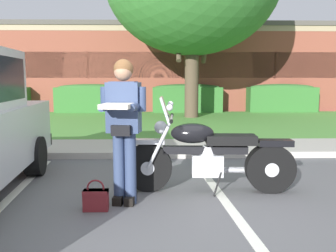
# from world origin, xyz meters

# --- Properties ---
(ground_plane) EXTENTS (140.00, 140.00, 0.00)m
(ground_plane) POSITION_xyz_m (0.00, 0.00, 0.00)
(ground_plane) COLOR #565659
(curb_strip) EXTENTS (60.00, 0.20, 0.12)m
(curb_strip) POSITION_xyz_m (0.00, 2.64, 0.06)
(curb_strip) COLOR #ADA89E
(curb_strip) RESTS_ON ground
(concrete_walk) EXTENTS (60.00, 1.50, 0.08)m
(concrete_walk) POSITION_xyz_m (0.00, 3.49, 0.04)
(concrete_walk) COLOR #ADA89E
(concrete_walk) RESTS_ON ground
(grass_lawn) EXTENTS (60.00, 7.04, 0.06)m
(grass_lawn) POSITION_xyz_m (0.00, 7.76, 0.03)
(grass_lawn) COLOR #518E3D
(grass_lawn) RESTS_ON ground
(stall_stripe_0) EXTENTS (0.43, 4.40, 0.01)m
(stall_stripe_0) POSITION_xyz_m (-2.01, 0.20, 0.00)
(stall_stripe_0) COLOR silver
(stall_stripe_0) RESTS_ON ground
(stall_stripe_1) EXTENTS (0.43, 4.40, 0.01)m
(stall_stripe_1) POSITION_xyz_m (0.65, 0.20, 0.00)
(stall_stripe_1) COLOR silver
(stall_stripe_1) RESTS_ON ground
(motorcycle) EXTENTS (2.24, 0.82, 1.26)m
(motorcycle) POSITION_xyz_m (0.58, 0.60, 0.49)
(motorcycle) COLOR black
(motorcycle) RESTS_ON ground
(rider_person) EXTENTS (0.53, 0.62, 1.70)m
(rider_person) POSITION_xyz_m (-0.56, 0.18, 1.01)
(rider_person) COLOR black
(rider_person) RESTS_ON ground
(handbag) EXTENTS (0.28, 0.13, 0.36)m
(handbag) POSITION_xyz_m (-0.87, -0.04, 0.14)
(handbag) COLOR maroon
(handbag) RESTS_ON ground
(hedge_center_left) EXTENTS (2.96, 0.90, 1.24)m
(hedge_center_left) POSITION_xyz_m (-3.00, 11.26, 0.65)
(hedge_center_left) COLOR #336B2D
(hedge_center_left) RESTS_ON ground
(hedge_center_right) EXTENTS (2.92, 0.90, 1.24)m
(hedge_center_right) POSITION_xyz_m (1.05, 11.26, 0.65)
(hedge_center_right) COLOR #336B2D
(hedge_center_right) RESTS_ON ground
(hedge_right) EXTENTS (2.89, 0.90, 1.24)m
(hedge_right) POSITION_xyz_m (5.10, 11.26, 0.65)
(hedge_right) COLOR #336B2D
(hedge_right) RESTS_ON ground
(brick_building) EXTENTS (24.00, 10.29, 3.92)m
(brick_building) POSITION_xyz_m (0.85, 16.70, 1.96)
(brick_building) COLOR brown
(brick_building) RESTS_ON ground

